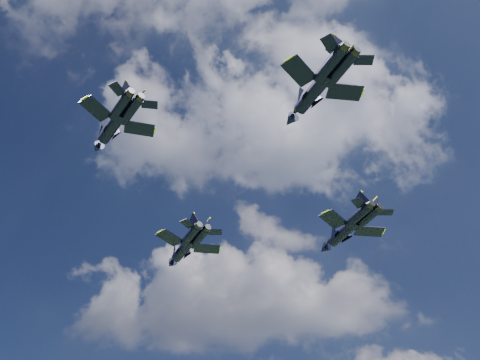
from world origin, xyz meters
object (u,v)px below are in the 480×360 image
jet_right (342,233)px  jet_slot (311,95)px  jet_lead (183,250)px  jet_left (111,128)px

jet_right → jet_slot: 29.22m
jet_lead → jet_right: size_ratio=0.98×
jet_lead → jet_left: (-3.18, -30.01, 0.86)m
jet_right → jet_left: bearing=-176.2°
jet_left → jet_right: bearing=-3.6°
jet_left → jet_slot: bearing=-48.9°
jet_left → jet_slot: (27.86, -2.63, -0.84)m
jet_slot → jet_left: bearing=137.6°
jet_lead → jet_left: 30.19m
jet_lead → jet_left: bearing=-133.4°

